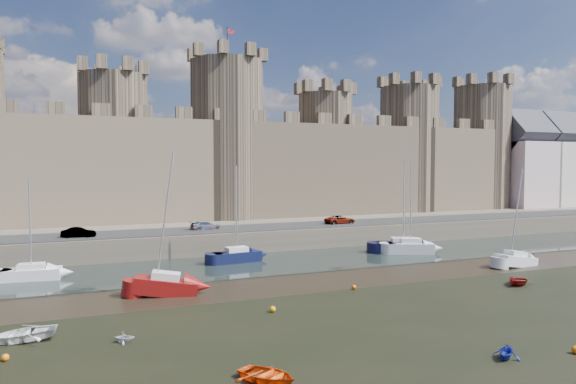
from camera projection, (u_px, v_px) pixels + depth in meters
name	position (u px, v px, depth m)	size (l,w,h in m)	color
ground	(409.00, 333.00, 31.42)	(160.00, 160.00, 0.00)	black
seaweed_patch	(480.00, 368.00, 25.87)	(70.00, 34.00, 0.01)	black
water_channel	(272.00, 263.00, 53.60)	(160.00, 12.00, 0.08)	black
quay	(198.00, 218.00, 86.81)	(160.00, 60.00, 2.50)	#4C443A
road	(244.00, 228.00, 62.71)	(160.00, 7.00, 0.10)	black
castle	(211.00, 155.00, 74.93)	(108.50, 11.00, 29.00)	#42382B
townhouses	(574.00, 163.00, 100.41)	(35.50, 9.05, 18.13)	beige
car_1	(79.00, 233.00, 54.57)	(1.21, 3.46, 1.14)	gray
car_2	(206.00, 226.00, 61.40)	(1.49, 3.67, 1.06)	gray
car_3	(340.00, 220.00, 67.37)	(1.88, 4.09, 1.14)	gray
sailboat_0	(31.00, 272.00, 45.53)	(5.08, 2.46, 9.15)	silver
sailboat_1	(237.00, 255.00, 53.89)	(5.23, 2.52, 10.10)	black
sailboat_2	(410.00, 247.00, 59.10)	(5.56, 3.91, 11.18)	silver
sailboat_3	(403.00, 246.00, 59.80)	(6.60, 4.73, 10.81)	black
sailboat_4	(166.00, 285.00, 40.52)	(5.20, 2.95, 11.44)	maroon
sailboat_5	(515.00, 259.00, 52.03)	(4.74, 2.20, 9.93)	silver
dinghy_0	(267.00, 376.00, 24.12)	(2.27, 0.66, 3.17)	#DC480C
dinghy_1	(507.00, 352.00, 27.07)	(1.36, 0.83, 1.57)	navy
dinghy_3	(124.00, 337.00, 29.64)	(1.05, 0.64, 1.22)	silver
dinghy_4	(518.00, 281.00, 43.88)	(2.14, 0.62, 3.00)	maroon
dinghy_6	(22.00, 335.00, 29.85)	(2.69, 0.78, 3.76)	white
buoy_0	(5.00, 358.00, 26.82)	(0.39, 0.39, 0.39)	orange
buoy_1	(273.00, 309.00, 35.73)	(0.45, 0.45, 0.45)	orange
buoy_2	(576.00, 350.00, 27.84)	(0.46, 0.46, 0.46)	orange
buoy_3	(354.00, 287.00, 42.26)	(0.40, 0.40, 0.40)	#D85809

